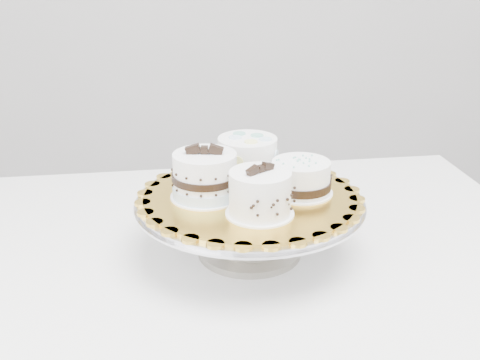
{
  "coord_description": "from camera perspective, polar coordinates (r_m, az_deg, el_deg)",
  "views": [
    {
      "loc": [
        -0.1,
        -0.69,
        1.27
      ],
      "look_at": [
        0.05,
        0.23,
        0.89
      ],
      "focal_mm": 45.0,
      "sensor_mm": 36.0,
      "label": 1
    }
  ],
  "objects": [
    {
      "name": "cake_stand",
      "position": [
        1.05,
        0.93,
        -3.39
      ],
      "size": [
        0.4,
        0.4,
        0.11
      ],
      "color": "gray",
      "rests_on": "table"
    },
    {
      "name": "cake_dots",
      "position": [
        1.09,
        0.71,
        2.08
      ],
      "size": [
        0.13,
        0.13,
        0.08
      ],
      "rotation": [
        0.0,
        0.0,
        -0.14
      ],
      "color": "white",
      "rests_on": "cake_board"
    },
    {
      "name": "cake_board",
      "position": [
        1.03,
        0.94,
        -1.57
      ],
      "size": [
        0.47,
        0.47,
        0.01
      ],
      "primitive_type": "cylinder",
      "rotation": [
        0.0,
        0.0,
        -0.37
      ],
      "color": "gold",
      "rests_on": "cake_stand"
    },
    {
      "name": "cake_banded",
      "position": [
        1.01,
        -3.33,
        0.24
      ],
      "size": [
        0.13,
        0.13,
        0.1
      ],
      "rotation": [
        0.0,
        0.0,
        -0.19
      ],
      "color": "white",
      "rests_on": "cake_board"
    },
    {
      "name": "cake_swirl",
      "position": [
        0.95,
        1.9,
        -1.38
      ],
      "size": [
        0.14,
        0.14,
        0.09
      ],
      "rotation": [
        0.0,
        0.0,
        0.55
      ],
      "color": "white",
      "rests_on": "cake_board"
    },
    {
      "name": "cake_ribbon",
      "position": [
        1.03,
        5.83,
        0.17
      ],
      "size": [
        0.13,
        0.13,
        0.06
      ],
      "rotation": [
        0.0,
        0.0,
        -0.4
      ],
      "color": "white",
      "rests_on": "cake_board"
    },
    {
      "name": "table",
      "position": [
        1.14,
        -1.89,
        -9.63
      ],
      "size": [
        1.25,
        0.84,
        0.75
      ],
      "rotation": [
        0.0,
        0.0,
        -0.01
      ],
      "color": "white",
      "rests_on": "floor"
    }
  ]
}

